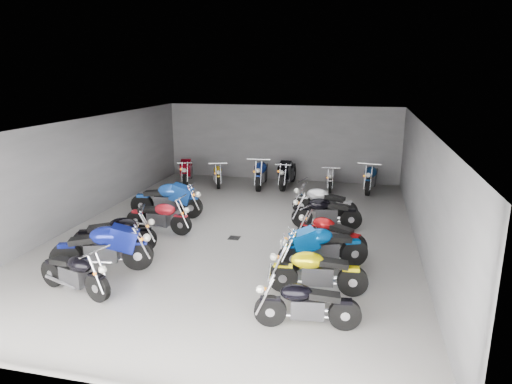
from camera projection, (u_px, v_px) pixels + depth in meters
The scene contains 23 objects.
ground at pixel (239, 232), 13.43m from camera, with size 14.00×14.00×0.00m, color gray.
wall_back at pixel (282, 143), 19.60m from camera, with size 10.00×0.10×3.20m, color slate.
wall_left at pixel (83, 171), 14.13m from camera, with size 0.10×14.00×3.20m, color slate.
wall_right at pixel (423, 190), 11.91m from camera, with size 0.10×14.00×3.20m, color slate.
ceiling at pixel (238, 122), 12.60m from camera, with size 10.00×14.00×0.04m, color black.
drain_grate at pixel (234, 238), 12.96m from camera, with size 0.32×0.32×0.01m, color black.
motorcycle_left_a at pixel (75, 273), 9.61m from camera, with size 1.98×0.70×0.89m.
motorcycle_left_b at pixel (103, 248), 10.69m from camera, with size 2.30×0.94×1.05m.
motorcycle_left_c at pixel (116, 234), 11.79m from camera, with size 2.05×0.91×0.94m.
motorcycle_left_d at pixel (159, 217), 13.27m from camera, with size 2.05×0.42×0.90m.
motorcycle_left_e at pixel (167, 200), 14.70m from camera, with size 2.39×0.52×1.05m.
motorcycle_right_a at pixel (306, 304), 8.33m from camera, with size 1.97×0.47×0.87m.
motorcycle_right_b at pixel (316, 271), 9.62m from camera, with size 2.12×0.47×0.93m.
motorcycle_right_c at pixel (322, 248), 10.83m from camera, with size 2.09×1.03×0.98m.
motorcycle_right_d at pixel (330, 233), 11.93m from camera, with size 1.90×0.93×0.89m.
motorcycle_right_e at pixel (326, 212), 13.64m from camera, with size 2.10×0.47×0.92m.
motorcycle_right_f at pixel (324, 203), 14.57m from camera, with size 2.14×0.69×0.96m.
motorcycle_back_a at pixel (187, 170), 19.20m from camera, with size 0.72×2.22×0.99m.
motorcycle_back_b at pixel (218, 174), 18.88m from camera, with size 0.79×1.85×0.85m.
motorcycle_back_c at pixel (261, 173), 18.57m from camera, with size 0.52×2.39×1.05m.
motorcycle_back_d at pixel (288, 173), 18.59m from camera, with size 0.51×2.39×1.05m.
motorcycle_back_e at pixel (330, 178), 18.21m from camera, with size 0.39×1.85×0.81m.
motorcycle_back_f at pixel (371, 177), 17.91m from camera, with size 0.55×2.27×1.00m.
Camera 1 is at (3.40, -12.22, 4.60)m, focal length 32.00 mm.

